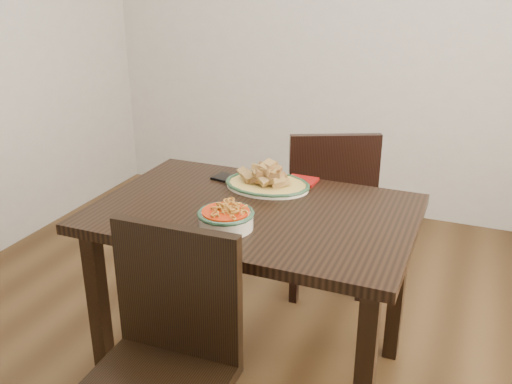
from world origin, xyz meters
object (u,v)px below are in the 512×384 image
at_px(chair_far, 328,204).
at_px(smartphone, 232,179).
at_px(dining_table, 254,232).
at_px(chair_near, 164,356).
at_px(fish_plate, 267,177).
at_px(noodle_bowl, 226,217).

distance_m(chair_far, smartphone, 0.62).
relative_size(dining_table, chair_near, 1.35).
distance_m(fish_plate, smartphone, 0.18).
xyz_separation_m(fish_plate, smartphone, (-0.17, 0.02, -0.04)).
relative_size(dining_table, fish_plate, 3.40).
xyz_separation_m(chair_far, noodle_bowl, (-0.13, -0.91, 0.29)).
height_order(dining_table, fish_plate, fish_plate).
bearing_deg(fish_plate, dining_table, -81.57).
distance_m(chair_far, noodle_bowl, 0.97).
relative_size(dining_table, smartphone, 7.29).
xyz_separation_m(fish_plate, noodle_bowl, (0.01, -0.42, -0.00)).
distance_m(chair_near, fish_plate, 0.89).
height_order(chair_far, chair_near, same).
height_order(chair_far, smartphone, chair_far).
bearing_deg(chair_near, fish_plate, 87.71).
bearing_deg(fish_plate, chair_far, 74.75).
relative_size(fish_plate, smartphone, 2.14).
bearing_deg(smartphone, dining_table, -39.16).
bearing_deg(dining_table, noodle_bowl, -97.34).
relative_size(chair_far, fish_plate, 2.53).
bearing_deg(dining_table, chair_near, -93.99).
bearing_deg(chair_near, dining_table, 84.38).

